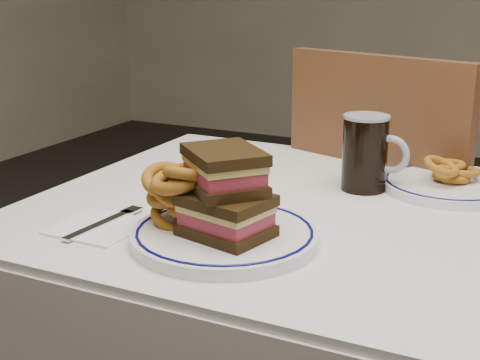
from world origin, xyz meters
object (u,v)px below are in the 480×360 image
at_px(main_plate, 225,235).
at_px(beer_mug, 366,152).
at_px(far_plate, 448,185).
at_px(reuben_sandwich, 225,193).
at_px(chair_far, 396,234).

xyz_separation_m(main_plate, beer_mug, (0.12, 0.37, 0.07)).
bearing_deg(main_plate, far_plate, 58.17).
bearing_deg(reuben_sandwich, far_plate, 59.35).
bearing_deg(main_plate, chair_far, 79.63).
bearing_deg(far_plate, reuben_sandwich, -120.65).
distance_m(chair_far, reuben_sandwich, 0.77).
bearing_deg(far_plate, main_plate, -121.83).
relative_size(main_plate, beer_mug, 1.99).
bearing_deg(beer_mug, reuben_sandwich, -107.09).
xyz_separation_m(reuben_sandwich, far_plate, (0.27, 0.45, -0.08)).
bearing_deg(far_plate, beer_mug, -154.73).
height_order(chair_far, main_plate, chair_far).
height_order(main_plate, beer_mug, beer_mug).
bearing_deg(chair_far, main_plate, -100.37).
bearing_deg(far_plate, chair_far, 120.72).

